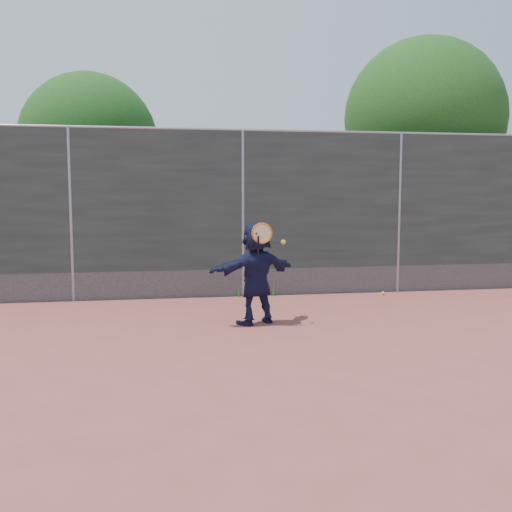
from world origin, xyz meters
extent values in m
plane|color=#9E4C42|center=(0.00, 0.00, 0.00)|extent=(80.00, 80.00, 0.00)
imported|color=#15183B|center=(-0.14, 1.22, 0.73)|extent=(1.42, 0.92, 1.47)
sphere|color=#CCD930|center=(2.57, 3.14, 0.03)|extent=(0.07, 0.07, 0.07)
cube|color=#38423D|center=(0.00, 3.50, 1.75)|extent=(20.00, 0.04, 2.50)
cube|color=slate|center=(0.00, 3.50, 0.25)|extent=(20.00, 0.03, 0.50)
cylinder|color=gray|center=(0.00, 3.50, 3.00)|extent=(20.00, 0.05, 0.05)
cylinder|color=gray|center=(-3.00, 3.50, 1.50)|extent=(0.06, 0.06, 3.00)
cylinder|color=gray|center=(0.00, 3.50, 1.50)|extent=(0.06, 0.06, 3.00)
cylinder|color=gray|center=(3.00, 3.50, 1.50)|extent=(0.06, 0.06, 3.00)
torus|color=#C06312|center=(-0.09, 1.02, 1.31)|extent=(0.29, 0.06, 0.29)
cylinder|color=beige|center=(-0.09, 1.02, 1.31)|extent=(0.25, 0.03, 0.25)
cylinder|color=black|center=(-0.14, 1.04, 1.11)|extent=(0.04, 0.13, 0.33)
sphere|color=#CCD930|center=(0.23, 1.12, 1.18)|extent=(0.07, 0.07, 0.07)
cylinder|color=#382314|center=(4.50, 5.70, 1.30)|extent=(0.28, 0.28, 2.60)
sphere|color=#23561C|center=(4.50, 5.70, 3.59)|extent=(3.60, 3.60, 3.60)
sphere|color=#23561C|center=(5.22, 5.90, 3.23)|extent=(2.52, 2.52, 2.52)
cylinder|color=#382314|center=(-3.00, 6.50, 1.10)|extent=(0.28, 0.28, 2.20)
sphere|color=#23561C|center=(-3.00, 6.50, 3.03)|extent=(3.00, 3.00, 3.00)
sphere|color=#23561C|center=(-2.40, 6.70, 2.73)|extent=(2.10, 2.10, 2.10)
cone|color=#387226|center=(0.25, 3.38, 0.13)|extent=(0.03, 0.03, 0.26)
cone|color=#387226|center=(0.55, 3.40, 0.15)|extent=(0.03, 0.03, 0.30)
cone|color=#387226|center=(-0.10, 3.36, 0.11)|extent=(0.03, 0.03, 0.22)
camera|label=1|loc=(-1.49, -6.74, 1.83)|focal=40.00mm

